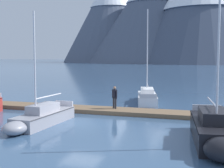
{
  "coord_description": "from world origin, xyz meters",
  "views": [
    {
      "loc": [
        8.46,
        -18.61,
        4.28
      ],
      "look_at": [
        0.0,
        6.0,
        2.0
      ],
      "focal_mm": 51.33,
      "sensor_mm": 36.0,
      "label": 1
    }
  ],
  "objects_px": {
    "sailboat_mid_dock_starboard": "(214,131)",
    "person_on_dock": "(115,96)",
    "sailboat_second_berth": "(40,117)",
    "sailboat_mid_dock_port": "(147,96)"
  },
  "relations": [
    {
      "from": "sailboat_mid_dock_port",
      "to": "sailboat_mid_dock_starboard",
      "type": "relative_size",
      "value": 1.09
    },
    {
      "from": "sailboat_second_berth",
      "to": "sailboat_mid_dock_starboard",
      "type": "distance_m",
      "value": 10.22
    },
    {
      "from": "sailboat_second_berth",
      "to": "person_on_dock",
      "type": "xyz_separation_m",
      "value": [
        2.83,
        5.92,
        0.73
      ]
    },
    {
      "from": "person_on_dock",
      "to": "sailboat_mid_dock_port",
      "type": "bearing_deg",
      "value": 79.76
    },
    {
      "from": "sailboat_mid_dock_starboard",
      "to": "person_on_dock",
      "type": "bearing_deg",
      "value": 137.54
    },
    {
      "from": "person_on_dock",
      "to": "sailboat_mid_dock_starboard",
      "type": "bearing_deg",
      "value": -42.46
    },
    {
      "from": "sailboat_second_berth",
      "to": "person_on_dock",
      "type": "distance_m",
      "value": 6.6
    },
    {
      "from": "sailboat_second_berth",
      "to": "sailboat_mid_dock_starboard",
      "type": "bearing_deg",
      "value": -4.56
    },
    {
      "from": "sailboat_mid_dock_starboard",
      "to": "sailboat_second_berth",
      "type": "bearing_deg",
      "value": 175.44
    },
    {
      "from": "sailboat_second_berth",
      "to": "person_on_dock",
      "type": "height_order",
      "value": "sailboat_second_berth"
    }
  ]
}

